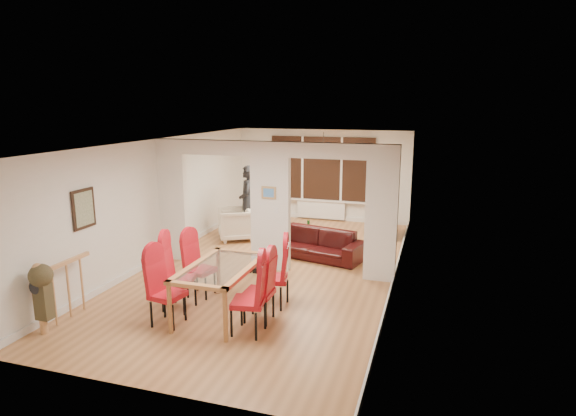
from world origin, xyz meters
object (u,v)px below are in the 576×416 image
at_px(dining_chair_lb, 178,275).
at_px(bowl, 296,228).
at_px(dining_chair_ra, 248,296).
at_px(dining_chair_rb, 259,288).
at_px(coffee_table, 303,234).
at_px(armchair, 236,224).
at_px(dining_chair_rc, 274,274).
at_px(television, 386,225).
at_px(dining_chair_la, 167,289).
at_px(dining_chair_lc, 201,266).
at_px(bottle, 308,225).
at_px(sofa, 316,243).
at_px(person, 248,202).
at_px(dining_table, 221,290).

xyz_separation_m(dining_chair_lb, bowl, (0.59, 4.80, -0.35)).
xyz_separation_m(dining_chair_ra, dining_chair_rb, (-0.00, 0.45, -0.04)).
height_order(dining_chair_lb, coffee_table, dining_chair_lb).
xyz_separation_m(armchair, coffee_table, (1.56, 0.63, -0.29)).
distance_m(dining_chair_rc, television, 5.09).
height_order(dining_chair_rb, armchair, dining_chair_rb).
relative_size(dining_chair_ra, dining_chair_rc, 1.03).
relative_size(dining_chair_la, dining_chair_lc, 1.05).
bearing_deg(armchair, bowl, 87.62).
height_order(dining_chair_rb, coffee_table, dining_chair_rb).
distance_m(dining_chair_rb, bottle, 4.76).
relative_size(dining_chair_lc, sofa, 0.51).
bearing_deg(bottle, dining_chair_ra, -84.86).
bearing_deg(bottle, person, -168.38).
relative_size(dining_chair_rb, bottle, 3.87).
relative_size(armchair, bowl, 3.81).
xyz_separation_m(dining_chair_ra, television, (1.38, 5.96, -0.28)).
xyz_separation_m(armchair, television, (3.54, 1.39, -0.10)).
bearing_deg(dining_chair_rc, dining_chair_lb, -170.79).
distance_m(dining_chair_rb, dining_chair_rc, 0.61).
xyz_separation_m(dining_chair_rb, dining_chair_rc, (0.04, 0.60, 0.02)).
relative_size(sofa, armchair, 2.43).
height_order(dining_chair_ra, bowl, dining_chair_ra).
bearing_deg(television, dining_chair_rb, 148.11).
height_order(dining_chair_la, dining_chair_ra, dining_chair_ra).
bearing_deg(dining_chair_rc, sofa, 76.00).
bearing_deg(dining_chair_lc, television, 74.79).
relative_size(armchair, person, 0.48).
distance_m(coffee_table, bottle, 0.28).
distance_m(person, television, 3.57).
height_order(dining_table, person, person).
relative_size(dining_chair_la, bowl, 4.91).
bearing_deg(dining_table, television, 69.69).
relative_size(dining_table, dining_chair_la, 1.56).
height_order(dining_chair_lc, person, person).
height_order(dining_chair_lc, bottle, dining_chair_lc).
height_order(dining_chair_lb, dining_chair_ra, dining_chair_lb).
bearing_deg(dining_chair_lc, person, 113.33).
relative_size(dining_chair_lb, dining_chair_lc, 1.09).
height_order(dining_chair_ra, dining_chair_rb, dining_chair_ra).
bearing_deg(dining_chair_la, bowl, 94.37).
bearing_deg(bowl, television, 17.78).
distance_m(dining_chair_lb, bowl, 4.85).
bearing_deg(dining_chair_rc, dining_chair_la, -152.39).
bearing_deg(person, dining_chair_la, -11.27).
xyz_separation_m(sofa, television, (1.31, 2.17, -0.01)).
bearing_deg(television, bottle, 95.12).
xyz_separation_m(dining_chair_rb, bowl, (-0.82, 4.81, -0.31)).
bearing_deg(dining_chair_ra, sofa, 78.70).
bearing_deg(dining_chair_la, dining_chair_rb, 31.93).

